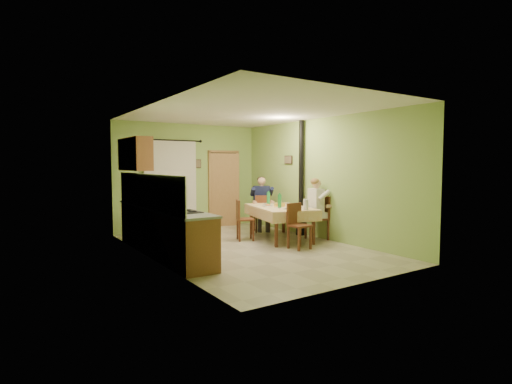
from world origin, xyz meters
TOP-DOWN VIEW (x-y plane):
  - floor at (0.00, 0.00)m, footprint 4.00×6.00m
  - room_shell at (0.00, 0.00)m, footprint 4.04×6.04m
  - kitchen_run at (-1.71, 0.40)m, footprint 0.64×3.64m
  - upper_cabinets at (-1.82, 1.70)m, footprint 0.35×1.40m
  - curtain at (-0.55, 2.90)m, footprint 1.70×0.07m
  - doorway at (1.05, 2.93)m, footprint 0.96×0.23m
  - dining_table at (1.13, 0.42)m, footprint 1.56×2.12m
  - tableware at (1.12, 0.31)m, footprint 0.64×1.65m
  - chair_far at (1.35, 1.50)m, footprint 0.52×0.52m
  - chair_near at (0.82, -0.64)m, footprint 0.40×0.40m
  - chair_right at (1.84, -0.07)m, footprint 0.51×0.51m
  - chair_left at (0.38, 0.76)m, footprint 0.49×0.49m
  - man_far at (1.35, 1.51)m, footprint 0.65×0.60m
  - man_right at (1.83, -0.07)m, footprint 0.53×0.63m
  - stove_flue at (1.90, 0.60)m, footprint 0.24×0.24m
  - picture_back at (0.25, 2.97)m, footprint 0.19×0.03m
  - picture_right at (1.97, 1.20)m, footprint 0.03×0.31m

SIDE VIEW (x-z plane):
  - floor at x=0.00m, z-range -0.01..0.01m
  - chair_left at x=0.38m, z-range -0.17..0.75m
  - chair_near at x=0.82m, z-range -0.18..0.76m
  - chair_far at x=1.35m, z-range -0.19..0.77m
  - chair_right at x=1.84m, z-range -0.21..0.79m
  - dining_table at x=1.13m, z-range 0.00..0.76m
  - kitchen_run at x=-1.71m, z-range -0.30..1.26m
  - tableware at x=1.12m, z-range 0.66..0.99m
  - man_far at x=1.35m, z-range 0.18..1.57m
  - man_right at x=1.83m, z-range 0.18..1.57m
  - stove_flue at x=1.90m, z-range -0.38..2.42m
  - doorway at x=1.05m, z-range -0.02..2.13m
  - curtain at x=-0.55m, z-range 0.15..2.37m
  - picture_back at x=0.25m, z-range 1.64..1.86m
  - room_shell at x=0.00m, z-range 0.41..3.23m
  - picture_right at x=1.97m, z-range 1.75..1.96m
  - upper_cabinets at x=-1.82m, z-range 1.60..2.30m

